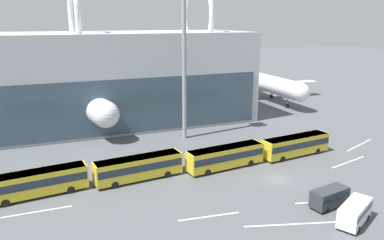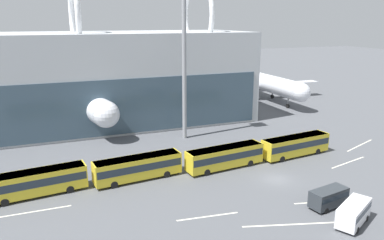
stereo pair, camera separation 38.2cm
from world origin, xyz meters
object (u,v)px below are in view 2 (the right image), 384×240
(shuttle_bus_1, at_px, (138,166))
(shuttle_bus_3, at_px, (296,145))
(service_van_crossing, at_px, (354,212))
(airliner_at_gate_near, at_px, (76,98))
(shuttle_bus_0, at_px, (36,181))
(floodlight_mast, at_px, (184,38))
(service_van_foreground, at_px, (329,197))
(airliner_at_gate_far, at_px, (265,82))
(shuttle_bus_2, at_px, (225,156))

(shuttle_bus_1, height_order, shuttle_bus_3, same)
(service_van_crossing, bearing_deg, airliner_at_gate_near, -94.65)
(airliner_at_gate_near, distance_m, shuttle_bus_1, 36.83)
(shuttle_bus_0, height_order, floodlight_mast, floodlight_mast)
(service_van_crossing, relative_size, floodlight_mast, 0.19)
(shuttle_bus_1, height_order, service_van_foreground, shuttle_bus_1)
(airliner_at_gate_far, xyz_separation_m, service_van_foreground, (-27.31, -57.73, -3.64))
(shuttle_bus_1, relative_size, service_van_crossing, 2.14)
(service_van_foreground, bearing_deg, shuttle_bus_3, 56.60)
(service_van_foreground, distance_m, floodlight_mast, 37.39)
(airliner_at_gate_far, bearing_deg, shuttle_bus_1, -47.95)
(airliner_at_gate_near, relative_size, shuttle_bus_3, 3.18)
(airliner_at_gate_near, relative_size, shuttle_bus_0, 3.18)
(shuttle_bus_2, bearing_deg, service_van_foreground, -75.14)
(shuttle_bus_3, xyz_separation_m, service_van_crossing, (-7.36, -20.43, -0.53))
(shuttle_bus_1, xyz_separation_m, shuttle_bus_3, (26.72, -0.18, 0.00))
(shuttle_bus_2, height_order, service_van_crossing, shuttle_bus_2)
(airliner_at_gate_near, bearing_deg, service_van_foreground, 13.32)
(airliner_at_gate_far, height_order, shuttle_bus_2, airliner_at_gate_far)
(airliner_at_gate_near, height_order, service_van_crossing, airliner_at_gate_near)
(airliner_at_gate_near, relative_size, shuttle_bus_1, 3.19)
(shuttle_bus_0, bearing_deg, airliner_at_gate_far, 27.88)
(airliner_at_gate_far, relative_size, shuttle_bus_3, 2.84)
(shuttle_bus_0, bearing_deg, airliner_at_gate_near, 70.56)
(shuttle_bus_0, distance_m, shuttle_bus_1, 13.36)
(shuttle_bus_2, xyz_separation_m, shuttle_bus_3, (13.36, 0.53, 0.00))
(shuttle_bus_0, xyz_separation_m, shuttle_bus_1, (13.36, 0.15, 0.00))
(airliner_at_gate_far, bearing_deg, service_van_crossing, -23.24)
(shuttle_bus_0, height_order, service_van_crossing, shuttle_bus_0)
(service_van_foreground, xyz_separation_m, service_van_crossing, (-0.10, -4.09, 0.06))
(shuttle_bus_0, xyz_separation_m, service_van_crossing, (32.73, -20.47, -0.53))
(shuttle_bus_2, bearing_deg, service_van_crossing, -79.47)
(airliner_at_gate_far, distance_m, floodlight_mast, 44.45)
(service_van_foreground, bearing_deg, airliner_at_gate_near, 105.46)
(shuttle_bus_1, xyz_separation_m, service_van_foreground, (19.47, -16.52, -0.59))
(airliner_at_gate_near, relative_size, floodlight_mast, 1.31)
(shuttle_bus_2, bearing_deg, shuttle_bus_1, 170.67)
(service_van_foreground, bearing_deg, shuttle_bus_0, 144.03)
(airliner_at_gate_near, height_order, shuttle_bus_2, airliner_at_gate_near)
(shuttle_bus_0, distance_m, floodlight_mast, 35.16)
(floodlight_mast, bearing_deg, shuttle_bus_3, -49.44)
(shuttle_bus_1, height_order, shuttle_bus_2, same)
(shuttle_bus_3, height_order, service_van_foreground, shuttle_bus_3)
(airliner_at_gate_near, xyz_separation_m, shuttle_bus_1, (5.07, -36.32, -3.44))
(airliner_at_gate_near, bearing_deg, shuttle_bus_0, -24.40)
(shuttle_bus_2, bearing_deg, shuttle_bus_3, -3.97)
(shuttle_bus_1, distance_m, floodlight_mast, 26.58)
(shuttle_bus_2, relative_size, service_van_foreground, 2.43)
(airliner_at_gate_far, bearing_deg, shuttle_bus_3, -25.18)
(airliner_at_gate_near, xyz_separation_m, floodlight_mast, (18.06, -20.44, 13.46))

